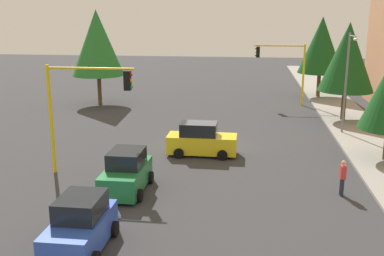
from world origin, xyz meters
TOP-DOWN VIEW (x-y plane):
  - ground_plane at (0.00, 0.00)m, footprint 120.00×120.00m
  - sidewalk_kerb at (-5.00, 10.50)m, footprint 80.00×4.00m
  - lane_arrow_near at (11.51, -3.00)m, footprint 2.40×1.10m
  - traffic_signal_far_left at (-14.00, 5.68)m, footprint 0.36×4.59m
  - traffic_signal_near_right at (6.00, -5.71)m, footprint 0.36×4.59m
  - street_lamp_curbside at (-3.61, 9.20)m, footprint 2.15×0.28m
  - tree_roadside_mid at (-8.00, 10.00)m, footprint 4.17×4.17m
  - tree_opposite_side at (-12.00, -11.00)m, footprint 4.68×4.68m
  - tree_roadside_far at (-18.00, 9.50)m, footprint 4.34×4.34m
  - car_yellow at (2.00, -0.09)m, footprint 1.93×4.10m
  - car_blue at (13.61, -3.17)m, footprint 3.62×2.01m
  - car_green at (8.04, -3.01)m, footprint 3.74×2.05m
  - pedestrian_crossing at (7.32, 7.06)m, footprint 0.40×0.24m

SIDE VIEW (x-z plane):
  - ground_plane at x=0.00m, z-range 0.00..0.00m
  - lane_arrow_near at x=11.51m, z-range -0.54..0.56m
  - sidewalk_kerb at x=-5.00m, z-range 0.00..0.15m
  - car_blue at x=13.61m, z-range -0.09..1.88m
  - car_green at x=8.04m, z-range -0.09..1.88m
  - car_yellow at x=2.00m, z-range -0.09..1.88m
  - pedestrian_crossing at x=7.32m, z-range 0.06..1.76m
  - traffic_signal_far_left at x=-14.00m, z-range 1.16..6.70m
  - traffic_signal_near_right at x=6.00m, z-range 1.19..6.91m
  - street_lamp_curbside at x=-3.61m, z-range 0.85..7.85m
  - tree_roadside_mid at x=-8.00m, z-range 1.19..8.80m
  - tree_roadside_far at x=-18.00m, z-range 1.24..9.18m
  - tree_opposite_side at x=-12.00m, z-range 1.35..9.92m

